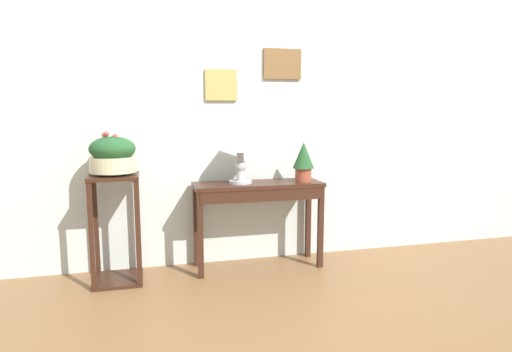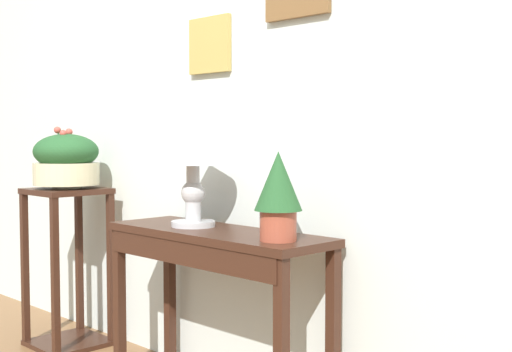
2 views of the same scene
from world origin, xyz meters
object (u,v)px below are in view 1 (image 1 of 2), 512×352
table_lamp (240,142)px  potted_plant_on_console (303,160)px  console_table (259,197)px  pedestal_stand_left (116,229)px  planter_bowl_wide (113,155)px

table_lamp → potted_plant_on_console: size_ratio=1.41×
console_table → potted_plant_on_console: bearing=-2.0°
console_table → table_lamp: (-0.16, 0.02, 0.47)m
console_table → pedestal_stand_left: size_ratio=1.27×
table_lamp → pedestal_stand_left: 1.24m
table_lamp → planter_bowl_wide: size_ratio=1.38×
potted_plant_on_console → pedestal_stand_left: potted_plant_on_console is taller
console_table → potted_plant_on_console: size_ratio=3.21×
console_table → planter_bowl_wide: 1.26m
console_table → planter_bowl_wide: planter_bowl_wide is taller
table_lamp → planter_bowl_wide: (-1.03, -0.05, -0.08)m
potted_plant_on_console → planter_bowl_wide: (-1.60, -0.01, 0.08)m
table_lamp → console_table: bearing=-8.0°
console_table → pedestal_stand_left: 1.21m
console_table → planter_bowl_wide: bearing=-178.8°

